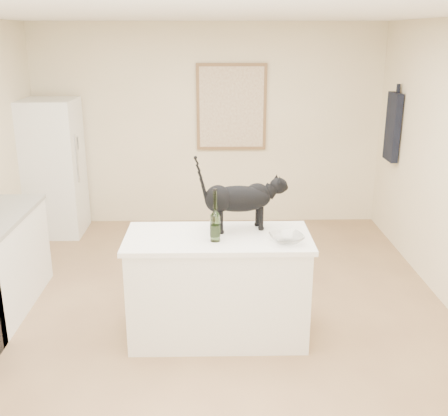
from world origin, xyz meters
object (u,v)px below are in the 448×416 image
wine_bottle (215,218)px  glass_bowl (286,238)px  black_cat (238,202)px  fridge (53,168)px

wine_bottle → glass_bowl: size_ratio=1.43×
black_cat → glass_bowl: black_cat is taller
fridge → black_cat: (2.22, -2.41, 0.29)m
black_cat → glass_bowl: (0.36, -0.29, -0.21)m
black_cat → wine_bottle: size_ratio=1.83×
fridge → glass_bowl: 3.74m
wine_bottle → black_cat: bearing=52.6°
wine_bottle → glass_bowl: (0.55, -0.04, -0.16)m
black_cat → wine_bottle: black_cat is taller
fridge → black_cat: 3.29m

